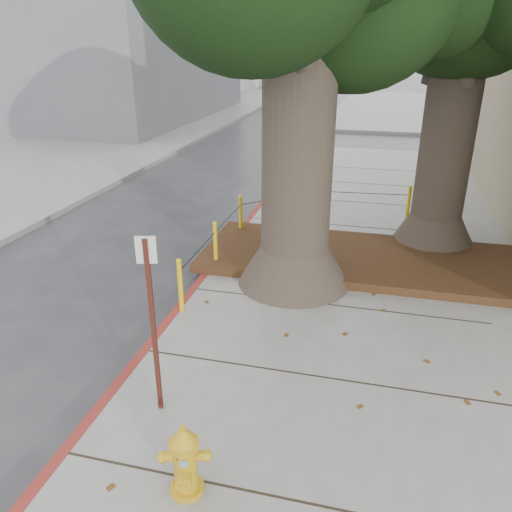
# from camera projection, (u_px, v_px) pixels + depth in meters

# --- Properties ---
(ground) EXTENTS (140.00, 140.00, 0.00)m
(ground) POSITION_uv_depth(u_px,v_px,m) (280.00, 380.00, 6.81)
(ground) COLOR #28282B
(ground) RESTS_ON ground
(sidewalk_far) EXTENTS (16.00, 20.00, 0.15)m
(sidewalk_far) POSITION_uv_depth(u_px,v_px,m) (464.00, 110.00, 32.12)
(sidewalk_far) COLOR slate
(sidewalk_far) RESTS_ON ground
(curb_red) EXTENTS (0.14, 26.00, 0.16)m
(curb_red) POSITION_uv_depth(u_px,v_px,m) (203.00, 280.00, 9.45)
(curb_red) COLOR maroon
(curb_red) RESTS_ON ground
(planter_bed) EXTENTS (6.40, 2.60, 0.16)m
(planter_bed) POSITION_uv_depth(u_px,v_px,m) (363.00, 259.00, 9.99)
(planter_bed) COLOR black
(planter_bed) RESTS_ON sidewalk_main
(building_far_grey) EXTENTS (12.00, 16.00, 12.00)m
(building_far_grey) POSITION_uv_depth(u_px,v_px,m) (94.00, 5.00, 27.33)
(building_far_grey) COLOR slate
(building_far_grey) RESTS_ON ground
(building_far_white) EXTENTS (12.00, 18.00, 15.00)m
(building_far_white) POSITION_uv_depth(u_px,v_px,m) (202.00, 2.00, 47.62)
(building_far_white) COLOR silver
(building_far_white) RESTS_ON ground
(bollard_ring) EXTENTS (3.79, 5.39, 0.95)m
(bollard_ring) POSITION_uv_depth(u_px,v_px,m) (282.00, 223.00, 10.63)
(bollard_ring) COLOR yellow
(bollard_ring) RESTS_ON sidewalk_main
(fire_hydrant) EXTENTS (0.43, 0.42, 0.82)m
(fire_hydrant) POSITION_uv_depth(u_px,v_px,m) (185.00, 460.00, 4.80)
(fire_hydrant) COLOR gold
(fire_hydrant) RESTS_ON sidewalk_main
(signpost) EXTENTS (0.22, 0.08, 2.24)m
(signpost) POSITION_uv_depth(u_px,v_px,m) (152.00, 317.00, 5.58)
(signpost) COLOR #471911
(signpost) RESTS_ON sidewalk_main
(car_silver) EXTENTS (4.12, 1.88, 1.37)m
(car_silver) POSITION_uv_depth(u_px,v_px,m) (494.00, 129.00, 21.61)
(car_silver) COLOR gray
(car_silver) RESTS_ON ground
(car_dark) EXTENTS (1.75, 4.30, 1.25)m
(car_dark) POSITION_uv_depth(u_px,v_px,m) (143.00, 118.00, 25.25)
(car_dark) COLOR black
(car_dark) RESTS_ON ground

